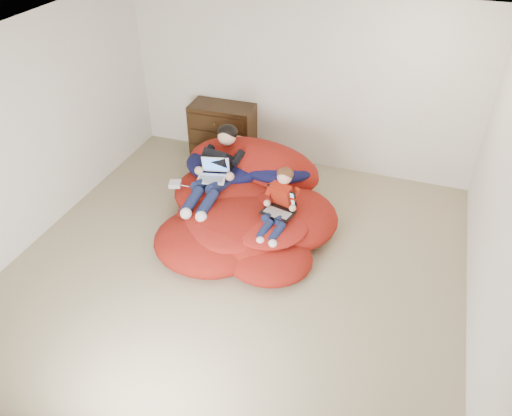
{
  "coord_description": "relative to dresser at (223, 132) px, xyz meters",
  "views": [
    {
      "loc": [
        1.61,
        -3.99,
        3.89
      ],
      "look_at": [
        0.15,
        0.19,
        0.7
      ],
      "focal_mm": 35.0,
      "sensor_mm": 36.0,
      "label": 1
    }
  ],
  "objects": [
    {
      "name": "room_shell",
      "position": [
        1.1,
        -2.25,
        -0.21
      ],
      "size": [
        5.1,
        5.1,
        2.77
      ],
      "color": "tan",
      "rests_on": "ground"
    },
    {
      "name": "dresser",
      "position": [
        0.0,
        0.0,
        0.0
      ],
      "size": [
        0.96,
        0.55,
        0.85
      ],
      "color": "black",
      "rests_on": "ground"
    },
    {
      "name": "beanbag_pile",
      "position": [
        0.9,
        -1.47,
        -0.17
      ],
      "size": [
        2.23,
        2.35,
        0.89
      ],
      "color": "#A01B12",
      "rests_on": "ground"
    },
    {
      "name": "cream_pillow",
      "position": [
        0.51,
        -0.65,
        0.19
      ],
      "size": [
        0.4,
        0.26,
        0.26
      ],
      "primitive_type": "ellipsoid",
      "color": "beige",
      "rests_on": "beanbag_pile"
    },
    {
      "name": "older_boy",
      "position": [
        0.48,
        -1.31,
        0.24
      ],
      "size": [
        0.42,
        1.31,
        0.71
      ],
      "color": "black",
      "rests_on": "beanbag_pile"
    },
    {
      "name": "younger_boy",
      "position": [
        1.43,
        -1.72,
        0.18
      ],
      "size": [
        0.33,
        0.81,
        0.63
      ],
      "color": "#9E1F0D",
      "rests_on": "beanbag_pile"
    },
    {
      "name": "laptop_white",
      "position": [
        0.48,
        -1.44,
        0.22
      ],
      "size": [
        0.39,
        0.38,
        0.25
      ],
      "color": "silver",
      "rests_on": "older_boy"
    },
    {
      "name": "laptop_black",
      "position": [
        1.43,
        -1.72,
        0.13
      ],
      "size": [
        0.41,
        0.41,
        0.26
      ],
      "color": "black",
      "rests_on": "younger_boy"
    },
    {
      "name": "power_adapter",
      "position": [
        -0.03,
        -1.53,
        -0.01
      ],
      "size": [
        0.18,
        0.18,
        0.05
      ],
      "primitive_type": "cube",
      "rotation": [
        0.0,
        0.0,
        0.3
      ],
      "color": "silver",
      "rests_on": "beanbag_pile"
    }
  ]
}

